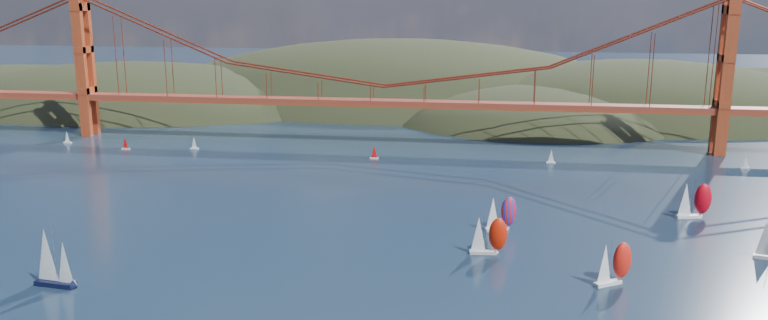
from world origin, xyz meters
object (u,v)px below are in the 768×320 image
(racer_0, at_px, (488,235))
(racer_1, at_px, (613,263))
(racer_rwb, at_px, (501,213))
(sloop_navy, at_px, (52,258))
(racer_3, at_px, (694,200))

(racer_0, bearing_deg, racer_1, -34.29)
(racer_rwb, bearing_deg, sloop_navy, -173.96)
(racer_3, distance_m, racer_rwb, 52.39)
(racer_0, distance_m, racer_rwb, 17.62)
(racer_3, bearing_deg, racer_1, -131.67)
(racer_0, height_order, racer_3, racer_3)
(sloop_navy, distance_m, racer_0, 91.27)
(racer_1, relative_size, racer_rwb, 1.03)
(sloop_navy, distance_m, racer_3, 153.03)
(racer_0, relative_size, racer_rwb, 1.01)
(racer_3, bearing_deg, racer_0, -158.88)
(sloop_navy, relative_size, racer_1, 1.38)
(racer_0, bearing_deg, racer_3, 28.40)
(sloop_navy, xyz_separation_m, racer_3, (137.99, 66.16, -1.01))
(sloop_navy, relative_size, racer_0, 1.40)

